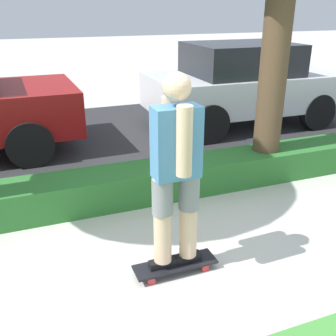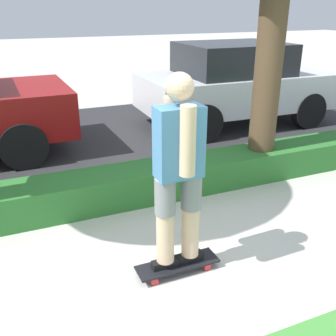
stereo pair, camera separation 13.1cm
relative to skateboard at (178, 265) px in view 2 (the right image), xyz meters
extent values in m
plane|color=beige|center=(0.27, 0.01, -0.07)|extent=(60.00, 60.00, 0.00)
cube|color=#2D2D30|center=(0.27, 4.21, -0.07)|extent=(12.88, 5.00, 0.01)
cube|color=#2D702D|center=(0.27, 1.61, 0.14)|extent=(12.88, 0.60, 0.42)
cube|color=black|center=(0.00, 0.00, 0.01)|extent=(0.80, 0.24, 0.02)
cylinder|color=red|center=(0.27, -0.09, -0.04)|extent=(0.07, 0.04, 0.07)
cylinder|color=red|center=(0.27, 0.09, -0.04)|extent=(0.07, 0.04, 0.07)
cylinder|color=red|center=(-0.27, -0.09, -0.04)|extent=(0.07, 0.04, 0.07)
cylinder|color=red|center=(-0.27, 0.09, -0.04)|extent=(0.07, 0.04, 0.07)
cube|color=black|center=(-0.13, 0.00, 0.05)|extent=(0.26, 0.09, 0.07)
cylinder|color=beige|center=(-0.13, 0.00, 0.50)|extent=(0.16, 0.16, 0.83)
cylinder|color=gray|center=(-0.13, 0.00, 0.75)|extent=(0.19, 0.19, 0.33)
cube|color=black|center=(0.13, 0.00, 0.05)|extent=(0.26, 0.09, 0.07)
cylinder|color=beige|center=(0.13, 0.00, 0.50)|extent=(0.16, 0.16, 0.83)
cylinder|color=gray|center=(0.13, 0.00, 0.75)|extent=(0.19, 0.19, 0.33)
cube|color=#4C84B7|center=(0.00, 0.00, 1.23)|extent=(0.40, 0.22, 0.61)
cylinder|color=beige|center=(0.00, -0.17, 1.29)|extent=(0.13, 0.13, 0.58)
cylinder|color=beige|center=(0.00, 0.17, 1.29)|extent=(0.13, 0.13, 0.58)
sphere|color=beige|center=(0.00, 0.00, 1.69)|extent=(0.23, 0.23, 0.23)
cylinder|color=brown|center=(2.07, 1.63, 1.42)|extent=(0.37, 0.37, 2.98)
cylinder|color=black|center=(-1.10, 3.27, 0.29)|extent=(0.73, 0.24, 0.73)
cylinder|color=black|center=(-1.10, 5.10, 0.29)|extent=(0.73, 0.24, 0.73)
cube|color=silver|center=(3.21, 4.17, 0.64)|extent=(3.94, 1.98, 0.70)
cube|color=black|center=(3.09, 4.17, 1.29)|extent=(2.06, 1.72, 0.60)
cylinder|color=black|center=(4.42, 3.28, 0.29)|extent=(0.73, 0.23, 0.73)
cylinder|color=black|center=(4.42, 5.05, 0.29)|extent=(0.73, 0.23, 0.73)
cylinder|color=black|center=(1.99, 3.28, 0.29)|extent=(0.73, 0.23, 0.73)
cylinder|color=black|center=(1.99, 5.05, 0.29)|extent=(0.73, 0.23, 0.73)
camera|label=1|loc=(-1.17, -2.85, 2.28)|focal=42.00mm
camera|label=2|loc=(-1.29, -2.80, 2.28)|focal=42.00mm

